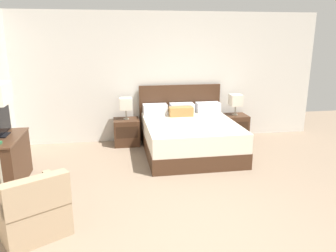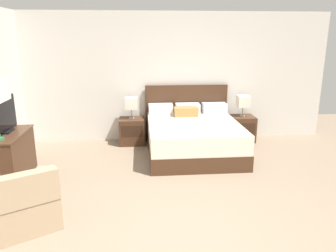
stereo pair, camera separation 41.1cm
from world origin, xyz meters
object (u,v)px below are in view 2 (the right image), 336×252
(dresser, at_px, (7,156))
(armchair_by_window, at_px, (24,205))
(table_lamp_left, at_px, (131,103))
(bed, at_px, (193,136))
(nightstand_right, at_px, (241,128))
(tv, at_px, (4,116))
(nightstand_left, at_px, (132,131))
(table_lamp_right, at_px, (243,101))

(dresser, xyz_separation_m, armchair_by_window, (0.72, -1.44, -0.09))
(table_lamp_left, bearing_deg, bed, -30.19)
(bed, bearing_deg, nightstand_right, 30.11)
(bed, xyz_separation_m, nightstand_right, (1.16, 0.67, -0.07))
(armchair_by_window, bearing_deg, tv, 115.20)
(nightstand_left, relative_size, table_lamp_left, 1.21)
(nightstand_left, bearing_deg, nightstand_right, 0.00)
(table_lamp_right, distance_m, tv, 4.49)
(nightstand_right, bearing_deg, table_lamp_left, 179.96)
(bed, distance_m, nightstand_left, 1.35)
(armchair_by_window, bearing_deg, nightstand_right, 40.88)
(table_lamp_right, bearing_deg, armchair_by_window, -139.10)
(nightstand_right, distance_m, table_lamp_left, 2.40)
(table_lamp_left, xyz_separation_m, table_lamp_right, (2.33, 0.00, 0.00))
(nightstand_right, bearing_deg, dresser, -159.35)
(table_lamp_left, bearing_deg, nightstand_left, -90.00)
(nightstand_left, relative_size, armchair_by_window, 0.57)
(bed, xyz_separation_m, nightstand_left, (-1.16, 0.67, -0.07))
(nightstand_left, xyz_separation_m, table_lamp_right, (2.33, 0.00, 0.59))
(table_lamp_right, relative_size, tv, 0.51)
(nightstand_left, distance_m, nightstand_right, 2.33)
(dresser, bearing_deg, table_lamp_left, 39.98)
(nightstand_left, distance_m, tv, 2.53)
(bed, xyz_separation_m, armchair_by_window, (-2.34, -2.36, -0.06))
(bed, height_order, nightstand_right, bed)
(bed, xyz_separation_m, table_lamp_right, (1.16, 0.68, 0.51))
(nightstand_left, xyz_separation_m, armchair_by_window, (-1.18, -3.04, 0.02))
(table_lamp_right, bearing_deg, bed, -149.84)
(dresser, relative_size, armchair_by_window, 1.11)
(nightstand_right, height_order, table_lamp_left, table_lamp_left)
(nightstand_left, relative_size, table_lamp_right, 1.21)
(armchair_by_window, bearing_deg, table_lamp_left, 68.76)
(dresser, xyz_separation_m, tv, (0.00, 0.09, 0.61))
(bed, bearing_deg, table_lamp_left, 149.81)
(bed, distance_m, dresser, 3.20)
(bed, bearing_deg, tv, -164.78)
(bed, height_order, armchair_by_window, bed)
(bed, height_order, nightstand_left, bed)
(bed, height_order, table_lamp_left, bed)
(table_lamp_right, height_order, tv, tv)
(nightstand_left, distance_m, table_lamp_left, 0.59)
(nightstand_right, xyz_separation_m, dresser, (-4.23, -1.59, 0.11))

